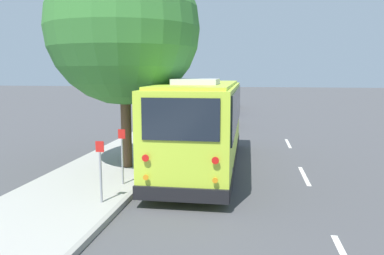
{
  "coord_description": "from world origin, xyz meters",
  "views": [
    {
      "loc": [
        -14.2,
        -1.45,
        3.48
      ],
      "look_at": [
        0.52,
        0.93,
        1.3
      ],
      "focal_mm": 35.0,
      "sensor_mm": 36.0,
      "label": 1
    }
  ],
  "objects_px": {
    "sign_post_far": "(122,156)",
    "sign_post_near": "(101,171)",
    "parked_sedan_black": "(216,117)",
    "parked_sedan_blue": "(226,108)",
    "shuttle_bus": "(202,121)",
    "parked_sedan_tan": "(230,102)",
    "street_tree": "(125,18)"
  },
  "relations": [
    {
      "from": "sign_post_far",
      "to": "sign_post_near",
      "type": "bearing_deg",
      "value": 180.0
    },
    {
      "from": "parked_sedan_black",
      "to": "parked_sedan_blue",
      "type": "relative_size",
      "value": 0.89
    },
    {
      "from": "parked_sedan_blue",
      "to": "shuttle_bus",
      "type": "bearing_deg",
      "value": -174.38
    },
    {
      "from": "parked_sedan_tan",
      "to": "parked_sedan_black",
      "type": "bearing_deg",
      "value": -177.33
    },
    {
      "from": "street_tree",
      "to": "parked_sedan_blue",
      "type": "bearing_deg",
      "value": -6.65
    },
    {
      "from": "parked_sedan_black",
      "to": "sign_post_far",
      "type": "bearing_deg",
      "value": 177.69
    },
    {
      "from": "parked_sedan_black",
      "to": "street_tree",
      "type": "xyz_separation_m",
      "value": [
        -11.64,
        2.03,
        4.77
      ]
    },
    {
      "from": "parked_sedan_blue",
      "to": "parked_sedan_black",
      "type": "bearing_deg",
      "value": -177.01
    },
    {
      "from": "shuttle_bus",
      "to": "parked_sedan_blue",
      "type": "height_order",
      "value": "shuttle_bus"
    },
    {
      "from": "shuttle_bus",
      "to": "parked_sedan_blue",
      "type": "bearing_deg",
      "value": 0.76
    },
    {
      "from": "parked_sedan_tan",
      "to": "parked_sedan_blue",
      "type": "bearing_deg",
      "value": -176.39
    },
    {
      "from": "parked_sedan_black",
      "to": "street_tree",
      "type": "height_order",
      "value": "street_tree"
    },
    {
      "from": "sign_post_far",
      "to": "parked_sedan_tan",
      "type": "bearing_deg",
      "value": -3.28
    },
    {
      "from": "shuttle_bus",
      "to": "sign_post_near",
      "type": "relative_size",
      "value": 5.64
    },
    {
      "from": "shuttle_bus",
      "to": "sign_post_near",
      "type": "xyz_separation_m",
      "value": [
        -4.51,
        2.03,
        -0.77
      ]
    },
    {
      "from": "parked_sedan_tan",
      "to": "street_tree",
      "type": "relative_size",
      "value": 0.56
    },
    {
      "from": "sign_post_near",
      "to": "sign_post_far",
      "type": "xyz_separation_m",
      "value": [
        1.64,
        0.0,
        0.03
      ]
    },
    {
      "from": "shuttle_bus",
      "to": "parked_sedan_black",
      "type": "relative_size",
      "value": 2.14
    },
    {
      "from": "shuttle_bus",
      "to": "parked_sedan_black",
      "type": "distance_m",
      "value": 11.07
    },
    {
      "from": "shuttle_bus",
      "to": "parked_sedan_black",
      "type": "height_order",
      "value": "shuttle_bus"
    },
    {
      "from": "shuttle_bus",
      "to": "parked_sedan_tan",
      "type": "xyz_separation_m",
      "value": [
        24.2,
        0.48,
        -1.17
      ]
    },
    {
      "from": "street_tree",
      "to": "sign_post_near",
      "type": "height_order",
      "value": "street_tree"
    },
    {
      "from": "parked_sedan_tan",
      "to": "sign_post_far",
      "type": "height_order",
      "value": "sign_post_far"
    },
    {
      "from": "parked_sedan_blue",
      "to": "sign_post_far",
      "type": "distance_m",
      "value": 21.04
    },
    {
      "from": "parked_sedan_black",
      "to": "parked_sedan_blue",
      "type": "bearing_deg",
      "value": 2.37
    },
    {
      "from": "parked_sedan_blue",
      "to": "sign_post_far",
      "type": "relative_size",
      "value": 2.85
    },
    {
      "from": "shuttle_bus",
      "to": "parked_sedan_blue",
      "type": "relative_size",
      "value": 1.9
    },
    {
      "from": "shuttle_bus",
      "to": "parked_sedan_tan",
      "type": "distance_m",
      "value": 24.24
    },
    {
      "from": "sign_post_near",
      "to": "street_tree",
      "type": "bearing_deg",
      "value": 8.6
    },
    {
      "from": "sign_post_near",
      "to": "parked_sedan_tan",
      "type": "bearing_deg",
      "value": -3.09
    },
    {
      "from": "parked_sedan_tan",
      "to": "sign_post_near",
      "type": "distance_m",
      "value": 28.76
    },
    {
      "from": "parked_sedan_tan",
      "to": "sign_post_near",
      "type": "bearing_deg",
      "value": -179.96
    }
  ]
}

